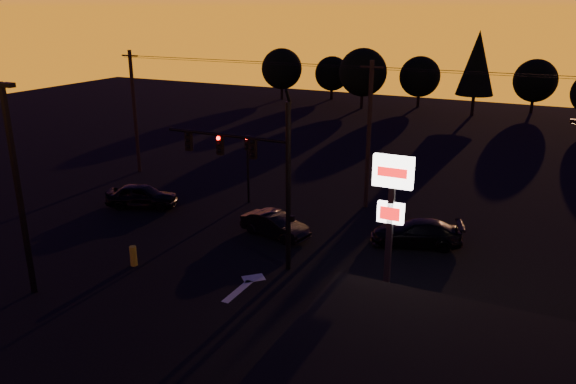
# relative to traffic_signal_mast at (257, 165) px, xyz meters

# --- Properties ---
(ground) EXTENTS (120.00, 120.00, 0.00)m
(ground) POSITION_rel_traffic_signal_mast_xyz_m (0.10, -3.99, -4.94)
(ground) COLOR black
(ground) RESTS_ON ground
(lane_arrow) EXTENTS (1.20, 3.10, 0.01)m
(lane_arrow) POSITION_rel_traffic_signal_mast_xyz_m (0.60, -2.33, -4.93)
(lane_arrow) COLOR beige
(lane_arrow) RESTS_ON ground
(traffic_signal_mast) EXTENTS (6.79, 0.52, 8.58)m
(traffic_signal_mast) POSITION_rel_traffic_signal_mast_xyz_m (0.00, 0.00, 0.00)
(traffic_signal_mast) COLOR black
(traffic_signal_mast) RESTS_ON ground
(secondary_signal) EXTENTS (0.30, 0.31, 4.35)m
(secondary_signal) POSITION_rel_traffic_signal_mast_xyz_m (-4.90, 7.49, -2.07)
(secondary_signal) COLOR black
(secondary_signal) RESTS_ON ground
(parking_lot_light) EXTENTS (1.25, 0.30, 9.14)m
(parking_lot_light) POSITION_rel_traffic_signal_mast_xyz_m (-7.40, -6.99, 0.33)
(parking_lot_light) COLOR black
(parking_lot_light) RESTS_ON ground
(pylon_sign) EXTENTS (1.50, 0.28, 6.80)m
(pylon_sign) POSITION_rel_traffic_signal_mast_xyz_m (7.10, -2.49, -0.02)
(pylon_sign) COLOR black
(pylon_sign) RESTS_ON ground
(utility_pole_0) EXTENTS (1.40, 0.26, 9.00)m
(utility_pole_0) POSITION_rel_traffic_signal_mast_xyz_m (-15.90, 10.01, -0.34)
(utility_pole_0) COLOR black
(utility_pole_0) RESTS_ON ground
(utility_pole_1) EXTENTS (1.40, 0.26, 9.00)m
(utility_pole_1) POSITION_rel_traffic_signal_mast_xyz_m (2.10, 10.01, -0.34)
(utility_pole_1) COLOR black
(utility_pole_1) RESTS_ON ground
(power_wires) EXTENTS (36.00, 1.22, 0.07)m
(power_wires) POSITION_rel_traffic_signal_mast_xyz_m (2.10, 10.01, 3.63)
(power_wires) COLOR black
(power_wires) RESTS_ON ground
(bollard) EXTENTS (0.33, 0.33, 0.99)m
(bollard) POSITION_rel_traffic_signal_mast_xyz_m (-5.28, -2.95, -4.44)
(bollard) COLOR #A6AA19
(bollard) RESTS_ON ground
(tree_0) EXTENTS (5.36, 5.36, 6.74)m
(tree_0) POSITION_rel_traffic_signal_mast_xyz_m (-21.90, 46.01, -0.88)
(tree_0) COLOR black
(tree_0) RESTS_ON ground
(tree_1) EXTENTS (4.54, 4.54, 5.71)m
(tree_1) POSITION_rel_traffic_signal_mast_xyz_m (-15.90, 49.01, -1.50)
(tree_1) COLOR black
(tree_1) RESTS_ON ground
(tree_2) EXTENTS (5.77, 5.78, 7.26)m
(tree_2) POSITION_rel_traffic_signal_mast_xyz_m (-9.90, 44.01, -0.57)
(tree_2) COLOR black
(tree_2) RESTS_ON ground
(tree_3) EXTENTS (4.95, 4.95, 6.22)m
(tree_3) POSITION_rel_traffic_signal_mast_xyz_m (-3.90, 48.01, -1.19)
(tree_3) COLOR black
(tree_3) RESTS_ON ground
(tree_4) EXTENTS (4.18, 4.18, 9.50)m
(tree_4) POSITION_rel_traffic_signal_mast_xyz_m (3.10, 45.01, 0.99)
(tree_4) COLOR black
(tree_4) RESTS_ON ground
(tree_5) EXTENTS (4.95, 4.95, 6.22)m
(tree_5) POSITION_rel_traffic_signal_mast_xyz_m (9.10, 50.01, -1.19)
(tree_5) COLOR black
(tree_5) RESTS_ON ground
(car_left) EXTENTS (4.70, 3.20, 1.49)m
(car_left) POSITION_rel_traffic_signal_mast_xyz_m (-10.42, 3.83, -4.19)
(car_left) COLOR black
(car_left) RESTS_ON ground
(car_mid) EXTENTS (4.16, 2.15, 1.31)m
(car_mid) POSITION_rel_traffic_signal_mast_xyz_m (-0.83, 3.34, -4.28)
(car_mid) COLOR black
(car_mid) RESTS_ON ground
(car_right) EXTENTS (5.07, 3.25, 1.37)m
(car_right) POSITION_rel_traffic_signal_mast_xyz_m (6.38, 5.50, -4.25)
(car_right) COLOR black
(car_right) RESTS_ON ground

